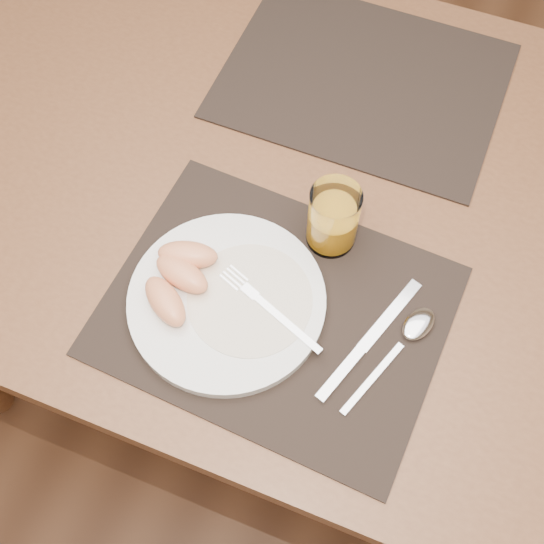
% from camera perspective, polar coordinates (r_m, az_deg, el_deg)
% --- Properties ---
extents(ground, '(5.00, 5.00, 0.00)m').
position_cam_1_polar(ground, '(1.71, 1.98, -6.99)').
color(ground, '#56321D').
rests_on(ground, ground).
extents(table, '(1.40, 0.90, 0.75)m').
position_cam_1_polar(table, '(1.11, 3.04, 5.12)').
color(table, brown).
rests_on(table, ground).
extents(placemat_near, '(0.47, 0.37, 0.00)m').
position_cam_1_polar(placemat_near, '(0.93, 0.32, -3.24)').
color(placemat_near, black).
rests_on(placemat_near, table).
extents(placemat_far, '(0.45, 0.35, 0.00)m').
position_cam_1_polar(placemat_far, '(1.18, 7.59, 15.61)').
color(placemat_far, black).
rests_on(placemat_far, table).
extents(plate, '(0.27, 0.27, 0.02)m').
position_cam_1_polar(plate, '(0.93, -3.80, -2.41)').
color(plate, white).
rests_on(plate, placemat_near).
extents(plate_dressing, '(0.17, 0.17, 0.00)m').
position_cam_1_polar(plate_dressing, '(0.92, -1.87, -2.28)').
color(plate_dressing, white).
rests_on(plate_dressing, plate).
extents(fork, '(0.17, 0.08, 0.00)m').
position_cam_1_polar(fork, '(0.92, -0.78, -2.58)').
color(fork, silver).
rests_on(fork, plate).
extents(knife, '(0.08, 0.21, 0.01)m').
position_cam_1_polar(knife, '(0.91, 7.49, -6.41)').
color(knife, silver).
rests_on(knife, placemat_near).
extents(spoon, '(0.09, 0.19, 0.01)m').
position_cam_1_polar(spoon, '(0.93, 11.61, -4.93)').
color(spoon, silver).
rests_on(spoon, placemat_near).
extents(juice_glass, '(0.07, 0.07, 0.11)m').
position_cam_1_polar(juice_glass, '(0.95, 5.12, 4.35)').
color(juice_glass, white).
rests_on(juice_glass, placemat_near).
extents(grapefruit_wedges, '(0.10, 0.15, 0.03)m').
position_cam_1_polar(grapefruit_wedges, '(0.92, -7.84, -0.36)').
color(grapefruit_wedges, '#EA925F').
rests_on(grapefruit_wedges, plate).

